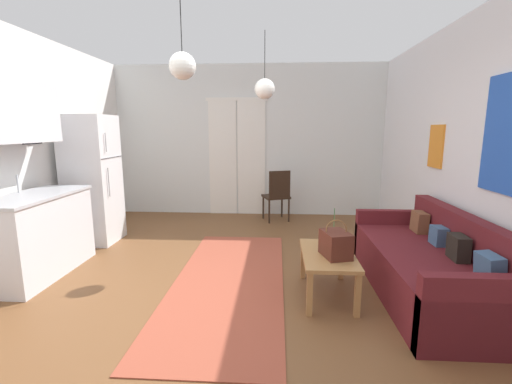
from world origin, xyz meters
The scene contains 13 objects.
ground_plane centered at (0.00, 0.00, -0.05)m, with size 5.54×7.41×0.10m, color brown.
wall_back centered at (-0.01, 3.45, 1.37)m, with size 5.14×0.13×2.77m.
wall_right centered at (2.52, 0.00, 1.38)m, with size 0.12×7.01×2.77m.
area_rug centered at (0.04, 0.39, 0.01)m, with size 1.15×2.99×0.01m, color #9E4733.
couch centered at (2.05, 0.22, 0.28)m, with size 0.86×2.03×0.81m.
coffee_table centered at (1.04, 0.14, 0.37)m, with size 0.49×0.85×0.43m.
bamboo_vase centered at (1.11, 0.29, 0.53)m, with size 0.10×0.10×0.41m.
handbag centered at (1.09, 0.06, 0.55)m, with size 0.29×0.35×0.35m.
refrigerator centered at (-2.06, 1.62, 0.90)m, with size 0.63×0.62×1.80m.
kitchen_counter centered at (-2.12, 0.45, 0.81)m, with size 0.60×1.29×2.11m.
accent_chair centered at (0.55, 2.87, 0.50)m, with size 0.53×0.52×0.91m.
pendant_lamp_near centered at (-0.25, -0.10, 2.12)m, with size 0.22×0.22×0.76m.
pendant_lamp_far centered at (0.38, 1.34, 2.09)m, with size 0.25×0.25×0.80m.
Camera 1 is at (0.55, -3.03, 1.60)m, focal length 24.12 mm.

